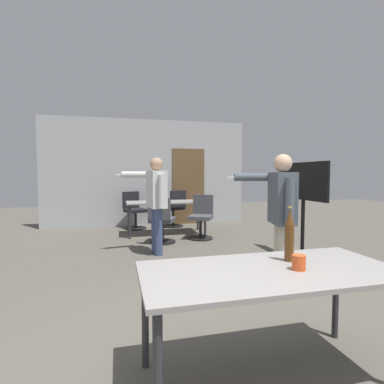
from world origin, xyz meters
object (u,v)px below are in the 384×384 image
at_px(drink_cup, 299,262).
at_px(person_near_casual, 156,197).
at_px(tv_screen, 303,198).
at_px(office_chair_side_rolled, 175,210).
at_px(person_center_tall, 281,208).
at_px(office_chair_near_pushed, 161,222).
at_px(office_chair_mid_tucked, 201,218).
at_px(beer_bottle, 289,236).
at_px(office_chair_far_left, 134,211).

bearing_deg(drink_cup, person_near_casual, 98.40).
xyz_separation_m(tv_screen, office_chair_side_rolled, (-1.49, 3.29, -0.53)).
distance_m(person_center_tall, drink_cup, 1.68).
bearing_deg(drink_cup, office_chair_near_pushed, 94.10).
height_order(person_near_casual, office_chair_mid_tucked, person_near_casual).
xyz_separation_m(office_chair_side_rolled, beer_bottle, (-0.25, -5.67, 0.48)).
xyz_separation_m(person_near_casual, office_chair_far_left, (-0.22, 2.54, -0.55)).
distance_m(person_near_casual, office_chair_side_rolled, 2.67).
relative_size(office_chair_side_rolled, drink_cup, 9.78).
bearing_deg(tv_screen, office_chair_mid_tucked, -146.81).
height_order(office_chair_mid_tucked, drink_cup, office_chair_mid_tucked).
relative_size(office_chair_near_pushed, beer_bottle, 2.36).
relative_size(person_center_tall, office_chair_near_pushed, 1.75).
bearing_deg(office_chair_far_left, person_center_tall, 85.38).
bearing_deg(office_chair_far_left, tv_screen, 103.88).
bearing_deg(office_chair_mid_tucked, person_center_tall, 121.34).
xyz_separation_m(office_chair_far_left, beer_bottle, (0.77, -5.71, 0.50)).
height_order(person_center_tall, office_chair_near_pushed, person_center_tall).
distance_m(tv_screen, beer_bottle, 2.95).
xyz_separation_m(tv_screen, person_near_casual, (-2.29, 0.80, 0.00)).
xyz_separation_m(person_center_tall, office_chair_mid_tucked, (-0.16, 2.90, -0.54)).
distance_m(person_near_casual, office_chair_mid_tucked, 1.60).
bearing_deg(office_chair_near_pushed, person_center_tall, -46.45).
distance_m(office_chair_side_rolled, office_chair_mid_tucked, 1.49).
relative_size(person_near_casual, office_chair_far_left, 1.79).
bearing_deg(beer_bottle, person_center_tall, 61.66).
height_order(person_center_tall, drink_cup, person_center_tall).
bearing_deg(office_chair_near_pushed, drink_cup, -64.14).
xyz_separation_m(person_center_tall, beer_bottle, (-0.70, -1.30, -0.03)).
height_order(person_near_casual, office_chair_far_left, person_near_casual).
distance_m(person_center_tall, office_chair_near_pushed, 2.87).
bearing_deg(tv_screen, person_center_tall, -44.15).
bearing_deg(beer_bottle, office_chair_side_rolled, 87.48).
distance_m(office_chair_side_rolled, office_chair_far_left, 1.02).
relative_size(person_center_tall, person_near_casual, 0.97).
height_order(tv_screen, office_chair_near_pushed, tv_screen).
relative_size(office_chair_far_left, office_chair_mid_tucked, 1.00).
distance_m(person_near_casual, drink_cup, 3.40).
xyz_separation_m(tv_screen, office_chair_mid_tucked, (-1.20, 1.83, -0.55)).
relative_size(office_chair_near_pushed, drink_cup, 9.42).
height_order(person_center_tall, person_near_casual, person_near_casual).
height_order(person_center_tall, office_chair_mid_tucked, person_center_tall).
xyz_separation_m(office_chair_near_pushed, office_chair_far_left, (-0.43, 1.79, 0.00)).
xyz_separation_m(person_center_tall, office_chair_far_left, (-1.47, 4.41, -0.54)).
height_order(person_near_casual, beer_bottle, person_near_casual).
bearing_deg(drink_cup, office_chair_mid_tucked, 82.27).
bearing_deg(beer_bottle, office_chair_mid_tucked, 82.58).
height_order(tv_screen, drink_cup, tv_screen).
xyz_separation_m(office_chair_mid_tucked, drink_cup, (-0.60, -4.39, 0.37)).
bearing_deg(person_center_tall, office_chair_side_rolled, 18.60).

